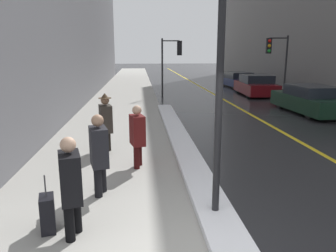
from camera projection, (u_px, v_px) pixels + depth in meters
name	position (u px, v px, depth m)	size (l,w,h in m)	color
sidewalk_slab	(123.00, 102.00, 18.69)	(4.00, 80.00, 0.01)	#9E9B93
road_centre_stripe	(226.00, 101.00, 19.20)	(0.16, 80.00, 0.00)	gold
snow_bank_curb	(182.00, 143.00, 10.06)	(0.66, 14.12, 0.14)	white
lamp_post	(221.00, 30.00, 4.99)	(0.28, 0.28, 5.27)	black
traffic_light_near	(173.00, 55.00, 20.82)	(1.31, 0.32, 3.64)	black
traffic_light_far	(275.00, 53.00, 19.59)	(1.31, 0.33, 3.76)	black
pedestrian_nearside	(71.00, 183.00, 4.88)	(0.42, 0.58, 1.60)	black
pedestrian_trailing	(99.00, 151.00, 6.37)	(0.43, 0.59, 1.64)	black
pedestrian_in_glasses	(137.00, 134.00, 7.95)	(0.41, 0.56, 1.55)	#340C0C
pedestrian_in_fedora	(106.00, 121.00, 9.15)	(0.42, 0.76, 1.70)	black
parked_car_dark_green	(310.00, 100.00, 15.26)	(1.92, 4.65, 1.30)	black
parked_car_maroon	(256.00, 86.00, 21.64)	(2.11, 4.44, 1.35)	#600F14
parked_car_navy	(237.00, 80.00, 26.87)	(2.24, 4.84, 1.21)	navy
rolling_suitcase	(48.00, 214.00, 5.16)	(0.30, 0.40, 0.95)	black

